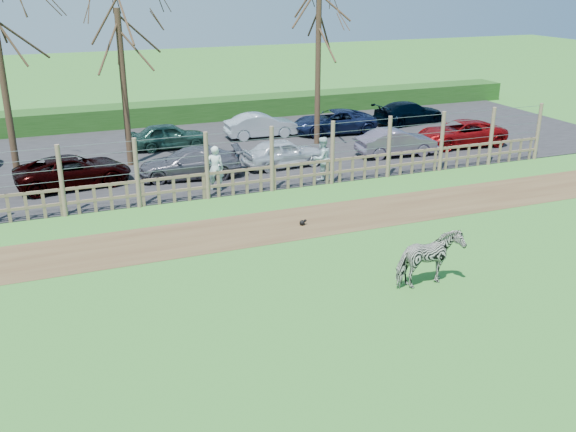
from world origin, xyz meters
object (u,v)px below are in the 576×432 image
object	(u,v)px
visitor_a	(215,168)
visitor_b	(322,158)
car_5	(397,142)
car_12	(334,122)
car_3	(190,163)
zebra	(429,259)
car_6	(460,133)
car_10	(169,136)
tree_mid	(121,50)
car_4	(283,153)
car_11	(261,125)
car_13	(409,113)
tree_right	(319,33)
crow	(303,223)
car_2	(73,171)

from	to	relation	value
visitor_a	visitor_b	world-z (taller)	same
car_5	car_12	distance (m)	5.07
car_3	zebra	bearing A→B (deg)	25.14
visitor_b	car_6	xyz separation A→B (m)	(8.40, 2.56, -0.26)
visitor_b	car_6	distance (m)	8.79
visitor_b	car_10	world-z (taller)	visitor_b
car_5	car_10	size ratio (longest dim) A/B	1.03
tree_mid	car_4	xyz separation A→B (m)	(6.05, -2.67, -4.23)
tree_mid	car_11	distance (m)	8.53
car_12	car_13	size ratio (longest dim) A/B	1.04
tree_right	car_4	bearing A→B (deg)	-132.92
zebra	car_6	distance (m)	15.46
car_11	car_13	world-z (taller)	same
crow	car_12	world-z (taller)	car_12
car_2	car_3	distance (m)	4.47
tree_mid	visitor_b	distance (m)	9.30
car_4	car_2	bearing A→B (deg)	82.55
zebra	visitor_b	world-z (taller)	visitor_b
crow	car_11	size ratio (longest dim) A/B	0.07
car_12	tree_right	bearing A→B (deg)	-39.56
car_12	car_10	bearing A→B (deg)	-84.25
car_3	car_10	size ratio (longest dim) A/B	1.17
car_5	car_6	world-z (taller)	same
car_3	car_13	size ratio (longest dim) A/B	1.00
crow	zebra	bearing A→B (deg)	-75.00
car_5	car_6	size ratio (longest dim) A/B	0.84
tree_right	zebra	xyz separation A→B (m)	(-3.41, -14.99, -4.48)
car_12	visitor_a	bearing A→B (deg)	-44.09
car_10	car_11	size ratio (longest dim) A/B	0.97
car_6	car_11	distance (m)	9.73
visitor_b	car_4	size ratio (longest dim) A/B	0.49
visitor_a	car_3	world-z (taller)	visitor_a
car_4	car_12	distance (m)	6.71
crow	tree_right	bearing A→B (deg)	63.77
tree_mid	car_11	world-z (taller)	tree_mid
zebra	car_3	size ratio (longest dim) A/B	0.43
crow	car_10	world-z (taller)	car_10
zebra	car_3	distance (m)	12.26
tree_mid	car_13	world-z (taller)	tree_mid
car_5	car_10	xyz separation A→B (m)	(-9.32, 5.01, 0.00)
car_2	car_6	world-z (taller)	same
tree_right	car_2	bearing A→B (deg)	-166.47
zebra	car_4	size ratio (longest dim) A/B	0.51
tree_right	car_4	xyz separation A→B (m)	(-2.95, -3.17, -4.60)
car_13	car_5	bearing A→B (deg)	136.86
visitor_a	visitor_b	bearing A→B (deg)	-164.30
tree_mid	car_3	distance (m)	5.43
visitor_a	car_2	size ratio (longest dim) A/B	0.40
tree_mid	visitor_b	bearing A→B (deg)	-36.03
car_12	car_2	bearing A→B (deg)	-65.67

